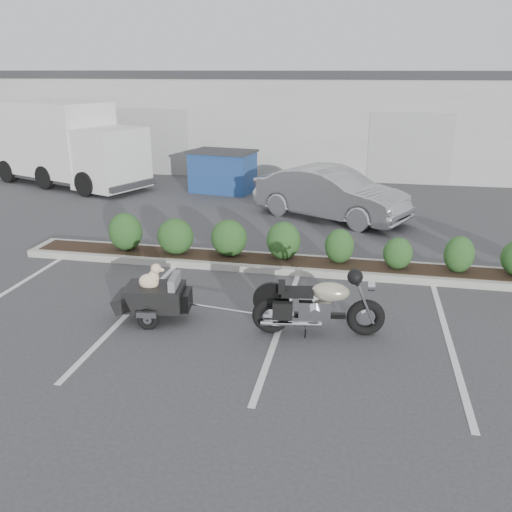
% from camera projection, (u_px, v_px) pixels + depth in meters
% --- Properties ---
extents(ground, '(90.00, 90.00, 0.00)m').
position_uv_depth(ground, '(221.00, 305.00, 9.86)').
color(ground, '#38383A').
rests_on(ground, ground).
extents(planter_kerb, '(12.00, 1.00, 0.15)m').
position_uv_depth(planter_kerb, '(291.00, 264.00, 11.69)').
color(planter_kerb, '#9E9E93').
rests_on(planter_kerb, ground).
extents(building, '(26.00, 10.00, 4.00)m').
position_uv_depth(building, '(315.00, 116.00, 24.95)').
color(building, '#9EA099').
rests_on(building, ground).
extents(motorcycle, '(2.13, 0.82, 1.23)m').
position_uv_depth(motorcycle, '(318.00, 306.00, 8.62)').
color(motorcycle, black).
rests_on(motorcycle, ground).
extents(pet_trailer, '(1.72, 0.98, 1.02)m').
position_uv_depth(pet_trailer, '(154.00, 296.00, 9.18)').
color(pet_trailer, black).
rests_on(pet_trailer, ground).
extents(sedan, '(4.66, 3.36, 1.46)m').
position_uv_depth(sedan, '(331.00, 194.00, 15.31)').
color(sedan, '#A6A7AD').
rests_on(sedan, ground).
extents(dumpster, '(2.37, 1.81, 1.42)m').
position_uv_depth(dumpster, '(223.00, 171.00, 18.75)').
color(dumpster, navy).
rests_on(dumpster, ground).
extents(delivery_truck, '(6.76, 4.29, 2.96)m').
position_uv_depth(delivery_truck, '(68.00, 146.00, 19.62)').
color(delivery_truck, silver).
rests_on(delivery_truck, ground).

